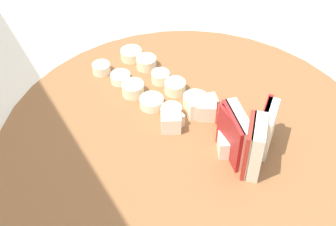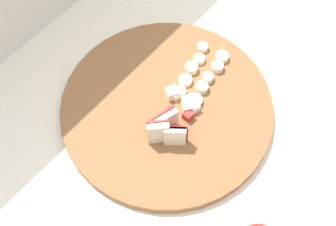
{
  "view_description": "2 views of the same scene",
  "coord_description": "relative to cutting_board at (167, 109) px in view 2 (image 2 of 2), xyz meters",
  "views": [
    {
      "loc": [
        -0.34,
        0.25,
        1.29
      ],
      "look_at": [
        -0.06,
        0.08,
        0.97
      ],
      "focal_mm": 49.32,
      "sensor_mm": 36.0,
      "label": 1
    },
    {
      "loc": [
        -0.42,
        -0.24,
        1.75
      ],
      "look_at": [
        -0.1,
        0.03,
        0.98
      ],
      "focal_mm": 52.18,
      "sensor_mm": 36.0,
      "label": 2
    }
  ],
  "objects": [
    {
      "name": "cutting_board",
      "position": [
        0.0,
        0.0,
        0.0
      ],
      "size": [
        0.41,
        0.41,
        0.02
      ],
      "primitive_type": "cylinder",
      "color": "brown",
      "rests_on": "tiled_countertop"
    },
    {
      "name": "banana_slice_rows",
      "position": [
        0.1,
        -0.01,
        0.02
      ],
      "size": [
        0.14,
        0.09,
        0.02
      ],
      "color": "white",
      "rests_on": "cutting_board"
    },
    {
      "name": "tiled_countertop",
      "position": [
        0.07,
        -0.06,
        -0.46
      ],
      "size": [
        1.31,
        0.8,
        0.92
      ],
      "color": "silver",
      "rests_on": "ground"
    },
    {
      "name": "apple_dice_pile",
      "position": [
        0.01,
        -0.03,
        0.02
      ],
      "size": [
        0.09,
        0.08,
        0.02
      ],
      "color": "#B22D23",
      "rests_on": "cutting_board"
    },
    {
      "name": "tile_backsplash",
      "position": [
        0.07,
        0.36,
        -0.21
      ],
      "size": [
        2.4,
        0.04,
        1.42
      ],
      "primitive_type": "cube",
      "color": "silver",
      "rests_on": "ground"
    },
    {
      "name": "apple_wedge_fan",
      "position": [
        -0.05,
        -0.04,
        0.04
      ],
      "size": [
        0.07,
        0.07,
        0.06
      ],
      "color": "#B22D23",
      "rests_on": "cutting_board"
    }
  ]
}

